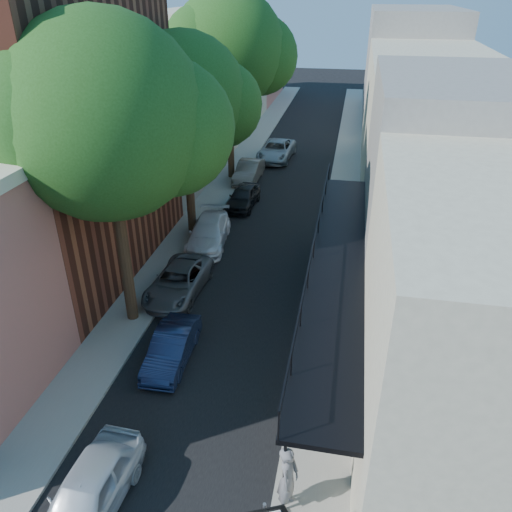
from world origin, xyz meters
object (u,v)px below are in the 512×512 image
at_px(oak_far, 236,50).
at_px(parked_car_a, 88,494).
at_px(parked_car_d, 209,233).
at_px(pedestrian, 288,478).
at_px(oak_near, 121,121).
at_px(parked_car_e, 243,197).
at_px(parked_car_b, 172,347).
at_px(oak_mid, 193,99).
at_px(parked_car_f, 249,171).
at_px(parked_car_c, 178,281).
at_px(parked_car_g, 276,150).

xyz_separation_m(oak_far, parked_car_a, (1.87, -25.30, -7.59)).
bearing_deg(parked_car_d, pedestrian, -72.46).
xyz_separation_m(oak_near, parked_car_e, (1.46, 11.94, -7.24)).
height_order(parked_car_b, parked_car_e, parked_car_e).
bearing_deg(parked_car_e, parked_car_b, -85.12).
height_order(oak_mid, parked_car_a, oak_mid).
relative_size(parked_car_d, parked_car_f, 1.11).
distance_m(oak_far, pedestrian, 26.17).
height_order(oak_mid, parked_car_c, oak_mid).
bearing_deg(parked_car_a, pedestrian, 14.74).
relative_size(oak_far, parked_car_d, 2.60).
height_order(parked_car_g, pedestrian, pedestrian).
xyz_separation_m(parked_car_c, pedestrian, (6.00, -9.18, 0.52)).
xyz_separation_m(parked_car_b, parked_car_d, (-1.20, 9.05, 0.08)).
bearing_deg(oak_near, parked_car_c, 68.28).
height_order(parked_car_e, pedestrian, pedestrian).
bearing_deg(parked_car_f, oak_mid, -94.90).
relative_size(parked_car_f, pedestrian, 2.05).
height_order(parked_car_f, parked_car_g, parked_car_g).
bearing_deg(oak_mid, parked_car_e, 69.19).
bearing_deg(parked_car_e, parked_car_a, -85.96).
xyz_separation_m(parked_car_c, parked_car_g, (1.20, 19.62, 0.09)).
xyz_separation_m(oak_mid, parked_car_b, (2.02, -10.31, -6.47)).
bearing_deg(parked_car_g, parked_car_e, -89.48).
bearing_deg(pedestrian, parked_car_c, 43.12).
relative_size(oak_near, parked_car_c, 2.61).
xyz_separation_m(oak_far, parked_car_e, (1.45, -5.07, -7.62)).
bearing_deg(parked_car_g, oak_far, -109.72).
relative_size(oak_near, oak_far, 0.96).
xyz_separation_m(oak_near, parked_car_c, (0.77, 1.93, -7.27)).
distance_m(parked_car_b, parked_car_c, 4.43).
height_order(oak_mid, parked_car_e, oak_mid).
bearing_deg(parked_car_a, oak_far, 96.97).
xyz_separation_m(parked_car_b, parked_car_e, (-0.51, 14.28, 0.05)).
distance_m(parked_car_a, pedestrian, 5.02).
height_order(parked_car_a, parked_car_d, parked_car_a).
distance_m(oak_far, parked_car_f, 7.65).
bearing_deg(parked_car_e, oak_far, 108.77).
distance_m(parked_car_d, pedestrian, 15.20).
distance_m(parked_car_a, parked_car_c, 10.28).
xyz_separation_m(oak_near, parked_car_f, (0.86, 16.40, -7.20)).
bearing_deg(parked_car_e, parked_car_f, 100.51).
xyz_separation_m(parked_car_a, parked_car_b, (0.09, 5.95, -0.09)).
distance_m(parked_car_c, pedestrian, 10.98).
xyz_separation_m(oak_mid, oak_far, (0.06, 9.04, 1.20)).
distance_m(oak_near, parked_car_f, 17.93).
distance_m(parked_car_d, parked_car_f, 9.69).
bearing_deg(pedestrian, parked_car_e, 25.41).
relative_size(oak_mid, parked_car_g, 2.02).
height_order(parked_car_d, parked_car_e, parked_car_d).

